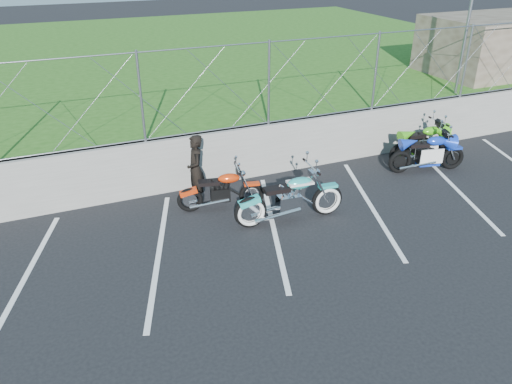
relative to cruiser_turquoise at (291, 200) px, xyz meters
name	(u,v)px	position (x,y,z in m)	size (l,w,h in m)	color
ground	(295,252)	(-0.45, -1.11, -0.48)	(90.00, 90.00, 0.00)	black
retaining_wall	(230,155)	(-0.45, 2.39, 0.17)	(30.00, 0.22, 1.30)	slate
grass_field	(145,68)	(-0.45, 12.39, 0.17)	(30.00, 20.00, 1.30)	#255316
stone_building	(502,44)	(10.05, 4.39, 1.72)	(5.00, 3.00, 1.80)	brown
chain_link_fence	(229,88)	(-0.45, 2.39, 1.82)	(28.00, 0.03, 2.00)	gray
sign_pole	(465,40)	(6.75, 2.79, 2.32)	(0.08, 0.08, 3.00)	gray
parking_lines	(324,215)	(0.75, -0.11, -0.48)	(18.29, 4.31, 0.01)	silver
cruiser_turquoise	(291,200)	(0.00, 0.00, 0.00)	(2.42, 0.76, 1.20)	black
naked_orange	(222,192)	(-1.15, 1.05, -0.07)	(1.90, 0.65, 0.96)	black
sportbike_green	(424,144)	(4.69, 1.49, -0.02)	(2.07, 0.74, 1.07)	black
sportbike_blue	(428,154)	(4.34, 0.91, -0.03)	(2.01, 0.73, 1.06)	black
person_standing	(196,170)	(-1.57, 1.57, 0.32)	(0.58, 0.38, 1.59)	black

